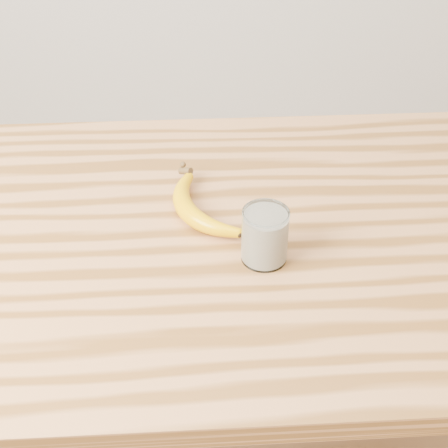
{
  "coord_description": "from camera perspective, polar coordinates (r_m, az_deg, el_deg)",
  "views": [
    {
      "loc": [
        -0.01,
        -0.85,
        1.58
      ],
      "look_at": [
        0.04,
        -0.03,
        0.93
      ],
      "focal_mm": 50.0,
      "sensor_mm": 36.0,
      "label": 1
    }
  ],
  "objects": [
    {
      "name": "banana",
      "position": [
        1.11,
        -3.41,
        1.17
      ],
      "size": [
        0.22,
        0.3,
        0.04
      ],
      "primitive_type": null,
      "rotation": [
        0.0,
        0.0,
        0.43
      ],
      "color": "#DA9A00",
      "rests_on": "table"
    },
    {
      "name": "smoothie_glass",
      "position": [
        1.01,
        3.75,
        -1.1
      ],
      "size": [
        0.08,
        0.08,
        0.09
      ],
      "color": "white",
      "rests_on": "table"
    },
    {
      "name": "table",
      "position": [
        1.18,
        -1.82,
        -5.43
      ],
      "size": [
        1.2,
        0.8,
        0.9
      ],
      "color": "#A76E3E",
      "rests_on": "ground"
    }
  ]
}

